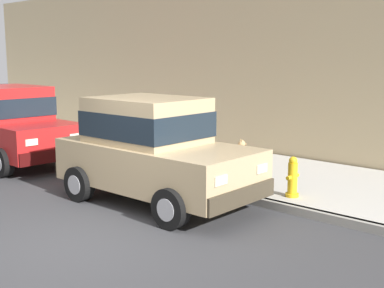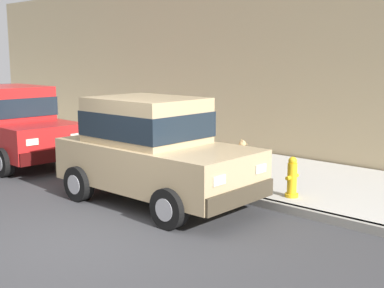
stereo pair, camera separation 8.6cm
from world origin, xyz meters
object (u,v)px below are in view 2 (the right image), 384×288
Objects in this scene: fire_hydrant at (292,178)px; car_red_hatchback at (13,124)px; dog_tan at (234,148)px; car_tan_hatchback at (153,149)px.

car_red_hatchback is at bearing 102.59° from fire_hydrant.
car_red_hatchback is 5.42m from dog_tan.
fire_hydrant is (1.55, -1.93, -0.50)m from car_tan_hatchback.
fire_hydrant is at bearing -77.41° from car_red_hatchback.
car_red_hatchback is 5.65× the size of dog_tan.
dog_tan is at bearing -49.91° from car_red_hatchback.
car_tan_hatchback is 2.52m from fire_hydrant.
car_tan_hatchback is at bearing -89.97° from car_red_hatchback.
dog_tan is at bearing 55.79° from fire_hydrant.
fire_hydrant reaches higher than dog_tan.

